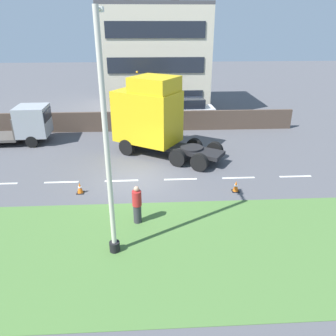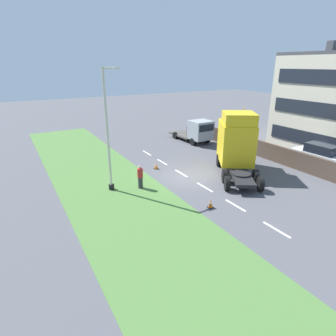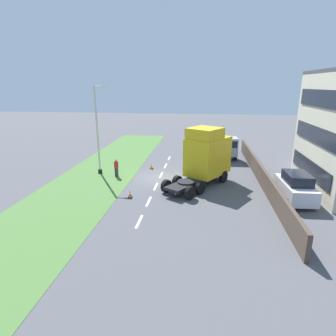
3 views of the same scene
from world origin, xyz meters
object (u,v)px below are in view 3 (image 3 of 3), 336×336
Objects in this scene: lamp_post at (98,135)px; traffic_cone_trailing at (152,166)px; flatbed_truck at (226,147)px; lorry_cab at (206,156)px; pedestrian at (116,168)px; parked_car at (296,187)px; traffic_cone_lead at (130,194)px.

lamp_post is 14.23× the size of traffic_cone_trailing.
flatbed_truck is at bearing 32.60° from traffic_cone_trailing.
pedestrian is (-8.26, 0.69, -1.61)m from lorry_cab.
lamp_post is at bearing 162.28° from parked_car.
lamp_post is 6.19m from traffic_cone_trailing.
pedestrian is 2.95× the size of traffic_cone_lead.
lorry_cab is 10.29m from lamp_post.
traffic_cone_trailing is (4.64, 2.14, -3.48)m from lamp_post.
lorry_cab is 7.40m from traffic_cone_lead.
flatbed_truck is 14.64m from lamp_post.
traffic_cone_lead is (-5.72, -4.16, -2.17)m from lorry_cab.
traffic_cone_trailing is at bearing 24.80° from lamp_post.
lamp_post reaches higher than traffic_cone_lead.
pedestrian is (1.84, -0.80, -2.93)m from lamp_post.
lorry_cab is 4.09× the size of pedestrian.
lorry_cab is 7.45m from parked_car.
lorry_cab is at bearing 152.30° from parked_car.
parked_car is 12.39m from traffic_cone_lead.
pedestrian is at bearing 34.66° from flatbed_truck.
parked_car is (4.18, -11.82, -0.35)m from flatbed_truck.
traffic_cone_trailing is at bearing 46.42° from pedestrian.
lorry_cab is 1.59× the size of parked_car.
traffic_cone_trailing is (2.80, 2.94, -0.55)m from pedestrian.
flatbed_truck is 13.35m from pedestrian.
lorry_cab is 0.85× the size of lamp_post.
lamp_post is at bearing 27.74° from flatbed_truck.
lamp_post is at bearing 156.65° from pedestrian.
parked_car is at bearing 4.71° from traffic_cone_lead.
pedestrian reaches higher than traffic_cone_lead.
traffic_cone_trailing is (-12.06, 6.78, -0.75)m from parked_car.
lamp_post is at bearing -155.42° from lorry_cab.
pedestrian is at bearing 117.60° from traffic_cone_lead.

